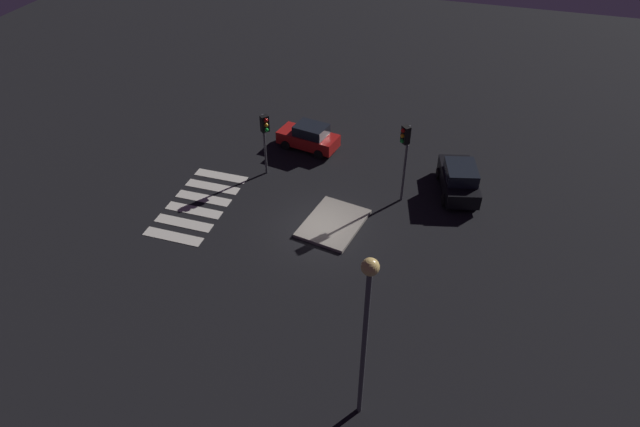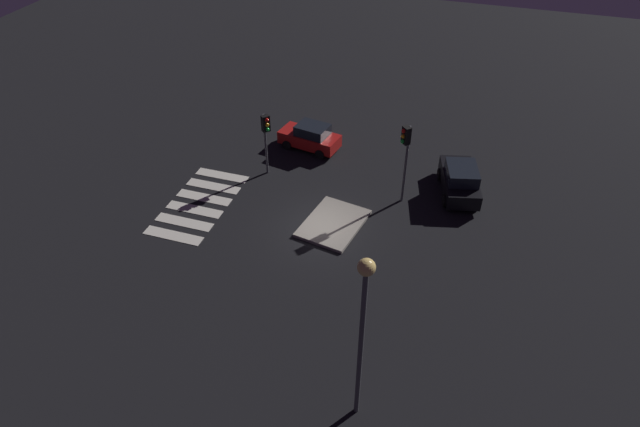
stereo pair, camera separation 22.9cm
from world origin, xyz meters
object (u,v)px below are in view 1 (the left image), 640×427
at_px(car_black, 459,179).
at_px(street_lamp, 366,317).
at_px(traffic_light_west, 405,146).
at_px(traffic_light_south, 265,131).
at_px(traffic_island, 333,223).
at_px(car_red, 309,137).

bearing_deg(car_black, street_lamp, 158.29).
height_order(car_black, traffic_light_west, traffic_light_west).
relative_size(traffic_light_south, street_lamp, 0.51).
bearing_deg(traffic_island, car_black, 129.59).
height_order(traffic_island, car_red, car_red).
xyz_separation_m(traffic_island, traffic_light_west, (-3.12, 2.92, 3.47)).
distance_m(traffic_light_south, traffic_light_west, 8.00).
distance_m(traffic_island, car_red, 7.83).
relative_size(car_red, traffic_light_south, 1.03).
bearing_deg(street_lamp, traffic_island, -158.81).
xyz_separation_m(car_black, street_lamp, (15.05, -1.97, 4.33)).
bearing_deg(traffic_light_south, street_lamp, -15.23).
height_order(car_black, street_lamp, street_lamp).
height_order(traffic_island, traffic_light_west, traffic_light_west).
bearing_deg(car_black, traffic_island, 115.31).
relative_size(traffic_island, traffic_light_south, 1.07).
distance_m(car_red, car_black, 9.74).
bearing_deg(car_red, traffic_light_west, 160.35).
relative_size(car_black, traffic_light_south, 1.16).
height_order(traffic_island, car_black, car_black).
bearing_deg(car_red, street_lamp, 124.33).
bearing_deg(street_lamp, traffic_light_south, -146.48).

